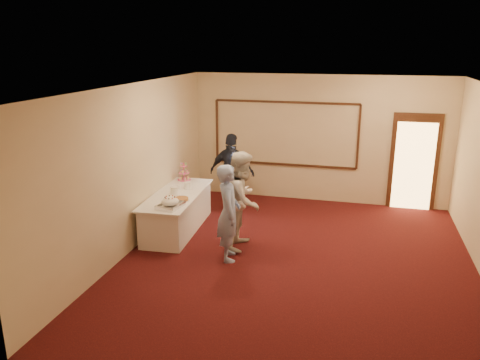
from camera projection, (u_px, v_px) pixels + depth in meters
name	position (u px, v px, depth m)	size (l,w,h in m)	color
floor	(296.00, 262.00, 8.16)	(7.00, 7.00, 0.00)	black
room_walls	(300.00, 148.00, 7.59)	(6.04, 7.04, 3.02)	beige
wall_molding	(285.00, 134.00, 11.13)	(3.45, 0.04, 1.55)	black
doorway	(414.00, 163.00, 10.55)	(1.05, 0.07, 2.20)	black
buffet_table	(177.00, 212.00, 9.48)	(1.02, 2.36, 0.77)	white
pavlova_tray	(170.00, 203.00, 8.57)	(0.44, 0.58, 0.20)	silver
cupcake_stand	(184.00, 173.00, 10.28)	(0.29, 0.29, 0.43)	#EB508E
plate_stack_a	(175.00, 190.00, 9.31)	(0.19, 0.19, 0.16)	white
plate_stack_b	(188.00, 186.00, 9.66)	(0.17, 0.17, 0.14)	white
tart	(181.00, 199.00, 8.94)	(0.31, 0.31, 0.06)	white
man	(229.00, 213.00, 8.06)	(0.63, 0.41, 1.72)	#8EA6DC
woman	(243.00, 200.00, 8.57)	(0.88, 0.69, 1.82)	beige
guest	(232.00, 173.00, 10.48)	(1.04, 0.43, 1.77)	black
camera_flash	(235.00, 155.00, 10.14)	(0.07, 0.04, 0.05)	white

